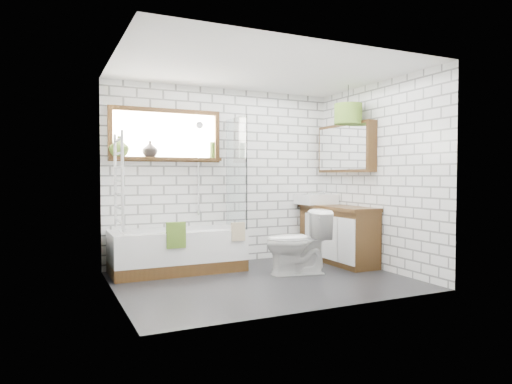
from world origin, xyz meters
name	(u,v)px	position (x,y,z in m)	size (l,w,h in m)	color
floor	(263,281)	(0.00, 0.00, -0.01)	(3.40, 2.60, 0.01)	black
ceiling	(263,69)	(0.00, 0.00, 2.50)	(3.40, 2.60, 0.01)	white
wall_back	(224,176)	(0.00, 1.30, 1.25)	(3.40, 0.01, 2.50)	white
wall_front	(325,176)	(0.00, -1.30, 1.25)	(3.40, 0.01, 2.50)	white
wall_left	(114,176)	(-1.70, 0.00, 1.25)	(0.01, 2.60, 2.50)	white
wall_right	(377,176)	(1.70, 0.00, 1.25)	(0.01, 2.60, 2.50)	white
window	(166,135)	(-0.85, 1.26, 1.80)	(1.52, 0.16, 0.68)	#35200E
towel_radiator	(119,181)	(-1.66, 0.00, 1.20)	(0.06, 0.52, 1.00)	white
mirror_cabinet	(346,148)	(1.62, 0.60, 1.65)	(0.16, 1.20, 0.70)	#35200E
shower_riser	(198,169)	(-0.40, 1.26, 1.35)	(0.02, 0.02, 1.30)	silver
bathtub	(178,251)	(-0.79, 0.93, 0.27)	(1.70, 0.75, 0.55)	white
shower_screen	(236,172)	(0.03, 0.93, 1.30)	(0.02, 0.72, 1.50)	white
towel_green	(176,235)	(-0.91, 0.55, 0.53)	(0.23, 0.06, 0.32)	#4C6E21
towel_beige	(238,232)	(-0.10, 0.55, 0.53)	(0.18, 0.05, 0.24)	tan
vanity	(337,234)	(1.47, 0.58, 0.41)	(0.46, 1.43, 0.82)	#35200E
basin	(316,199)	(1.41, 1.06, 0.89)	(0.52, 0.46, 0.15)	white
tap	(325,196)	(1.57, 1.06, 0.94)	(0.03, 0.03, 0.14)	silver
toilet	(297,242)	(0.55, 0.14, 0.41)	(0.80, 0.46, 0.81)	white
vase_olive	(119,148)	(-1.47, 1.23, 1.61)	(0.25, 0.25, 0.26)	#537323
vase_dark	(150,150)	(-1.08, 1.23, 1.59)	(0.21, 0.21, 0.21)	black
bottle	(212,151)	(-0.20, 1.23, 1.59)	(0.07, 0.07, 0.23)	#537323
pendant	(348,114)	(1.45, 0.31, 2.10)	(0.38, 0.38, 0.28)	#4C6E21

